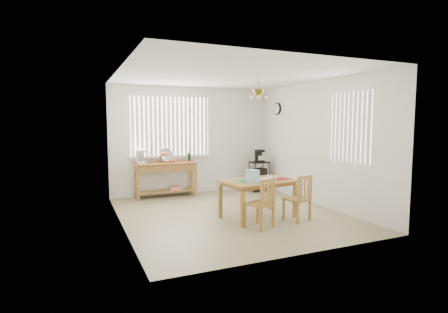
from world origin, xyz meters
name	(u,v)px	position (x,y,z in m)	size (l,w,h in m)	color
ground	(231,214)	(0.00, 0.00, -0.01)	(4.00, 4.50, 0.01)	tan
room_shell	(231,125)	(0.00, 0.02, 1.69)	(4.20, 4.70, 2.70)	white
sideboard	(166,171)	(-0.73, 2.03, 0.61)	(1.44, 0.41, 0.81)	#AC813A
sideboard_items	(155,157)	(-0.98, 2.04, 0.94)	(1.37, 0.34, 0.62)	maroon
wire_cart	(259,173)	(1.61, 1.78, 0.45)	(0.44, 0.35, 0.75)	black
cart_items	(259,156)	(1.61, 1.79, 0.89)	(0.18, 0.21, 0.31)	black
dining_table	(258,184)	(0.36, -0.40, 0.61)	(1.40, 1.01, 0.69)	#AC813A
table_items	(256,177)	(0.25, -0.53, 0.77)	(1.04, 0.46, 0.22)	#147356
chair_left	(261,204)	(0.09, -1.00, 0.41)	(0.50, 0.50, 0.83)	#AC813A
chair_right	(298,198)	(0.91, -0.90, 0.40)	(0.46, 0.46, 0.82)	#AC813A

